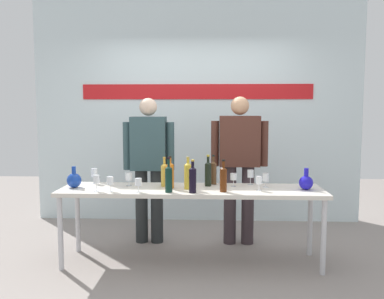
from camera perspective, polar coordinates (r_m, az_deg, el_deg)
The scene contains 24 objects.
ground_plane at distance 4.21m, azimuth -0.10°, elevation -15.60°, with size 10.00×10.00×0.00m, color gray.
back_wall at distance 5.52m, azimuth 0.69°, elevation 5.41°, with size 4.41×0.11×3.00m.
display_table at distance 4.01m, azimuth -0.10°, elevation -6.32°, with size 2.59×0.60×0.75m.
decanter_blue_left at distance 4.19m, azimuth -16.32°, elevation -4.16°, with size 0.14×0.14×0.21m.
decanter_blue_right at distance 4.08m, azimuth 15.80°, elevation -4.45°, with size 0.14×0.14×0.21m.
presenter_left at distance 4.61m, azimuth -6.12°, elevation -1.67°, with size 0.58×0.22×1.66m.
presenter_right at distance 4.57m, azimuth 6.70°, elevation -1.43°, with size 0.64×0.22×1.67m.
wine_bottle_0 at distance 4.10m, azimuth 2.29°, elevation -3.30°, with size 0.07×0.07×0.32m.
wine_bottle_1 at distance 3.99m, azimuth -3.12°, elevation -3.51°, with size 0.08×0.08×0.32m.
wine_bottle_2 at distance 3.77m, azimuth 0.09°, elevation -4.11°, with size 0.07×0.07×0.31m.
wine_bottle_3 at distance 3.79m, azimuth -3.31°, elevation -4.03°, with size 0.07×0.07×0.33m.
wine_bottle_4 at distance 4.10m, azimuth -3.92°, elevation -3.45°, with size 0.07×0.07×0.30m.
wine_bottle_5 at distance 3.83m, azimuth 4.46°, elevation -4.04°, with size 0.07×0.07×0.31m.
wine_bottle_6 at distance 3.94m, azimuth -0.57°, elevation -3.59°, with size 0.07×0.07×0.32m.
wine_bottle_7 at distance 4.20m, azimuth 3.03°, elevation -3.16°, with size 0.07×0.07×0.31m.
wine_glass_left_0 at distance 4.35m, azimuth -13.63°, elevation -3.22°, with size 0.07×0.07×0.16m.
wine_glass_left_1 at distance 4.16m, azimuth -8.92°, elevation -3.80°, with size 0.07×0.07×0.14m.
wine_glass_left_2 at distance 3.83m, azimuth -7.60°, elevation -4.61°, with size 0.07×0.07×0.13m.
wine_glass_left_3 at distance 3.91m, azimuth -11.50°, elevation -4.36°, with size 0.06×0.06×0.14m.
wine_glass_left_4 at distance 3.94m, azimuth -13.35°, elevation -4.18°, with size 0.06×0.06×0.16m.
wine_glass_right_0 at distance 3.93m, azimuth 9.45°, elevation -4.33°, with size 0.06×0.06×0.14m.
wine_glass_right_1 at distance 4.10m, azimuth 10.35°, elevation -3.92°, with size 0.06×0.06×0.14m.
wine_glass_right_2 at distance 4.10m, azimuth 5.87°, elevation -3.88°, with size 0.07×0.07×0.14m.
wine_glass_right_3 at distance 4.22m, azimuth 8.27°, elevation -3.44°, with size 0.07×0.07×0.16m.
Camera 1 is at (0.19, -3.92, 1.53)m, focal length 37.77 mm.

